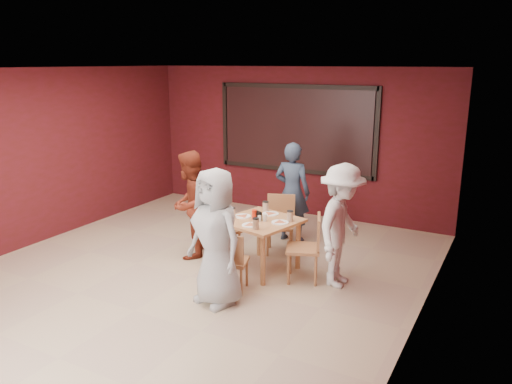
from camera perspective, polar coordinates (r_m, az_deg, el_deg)
The scene contains 11 objects.
floor at distance 7.06m, azimuth -7.54°, elevation -9.56°, with size 7.00×7.00×0.00m, color tan.
window_blinds at distance 9.52m, azimuth 4.47°, elevation 7.20°, with size 3.00×0.02×1.50m, color black.
dining_table at distance 7.01m, azimuth 0.55°, elevation -3.87°, with size 1.14×1.14×0.89m.
chair_front at distance 6.38m, azimuth -2.93°, elevation -7.68°, with size 0.49×0.49×0.81m.
chair_back at distance 7.75m, azimuth 2.81°, elevation -3.24°, with size 0.55×0.55×0.89m.
chair_left at distance 7.48m, azimuth -4.23°, elevation -3.87°, with size 0.54×0.54×0.90m.
chair_right at distance 6.74m, azimuth 6.06°, elevation -5.96°, with size 0.57×0.57×0.92m.
diner_front at distance 6.01m, azimuth -4.62°, elevation -5.18°, with size 0.83×0.54×1.70m, color #A0A0A0.
diner_back at distance 8.15m, azimuth 4.16°, elevation -0.02°, with size 0.60×0.39×1.65m, color #303F56.
diner_left at distance 7.53m, azimuth -7.59°, elevation -1.45°, with size 0.79×0.61×1.62m, color maroon.
diner_right at distance 6.58m, azimuth 9.73°, elevation -3.82°, with size 1.06×0.61×1.64m, color silver.
Camera 1 is at (3.86, -5.17, 2.89)m, focal length 35.00 mm.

